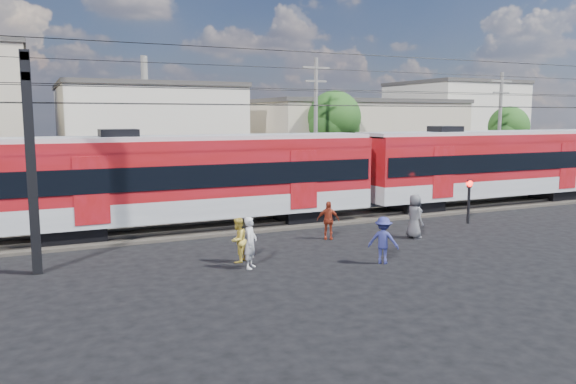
% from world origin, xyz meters
% --- Properties ---
extents(ground, '(120.00, 120.00, 0.00)m').
position_xyz_m(ground, '(0.00, 0.00, 0.00)').
color(ground, black).
rests_on(ground, ground).
extents(track_bed, '(70.00, 3.40, 0.12)m').
position_xyz_m(track_bed, '(0.00, 8.00, 0.06)').
color(track_bed, '#2D2823').
rests_on(track_bed, ground).
extents(rail_near, '(70.00, 0.12, 0.12)m').
position_xyz_m(rail_near, '(0.00, 7.25, 0.18)').
color(rail_near, '#59544C').
rests_on(rail_near, track_bed).
extents(rail_far, '(70.00, 0.12, 0.12)m').
position_xyz_m(rail_far, '(0.00, 8.75, 0.18)').
color(rail_far, '#59544C').
rests_on(rail_far, track_bed).
extents(commuter_train, '(50.30, 3.08, 4.17)m').
position_xyz_m(commuter_train, '(-3.28, 8.00, 2.40)').
color(commuter_train, black).
rests_on(commuter_train, ground).
extents(catenary, '(70.00, 9.30, 7.52)m').
position_xyz_m(catenary, '(-8.65, 8.00, 5.14)').
color(catenary, black).
rests_on(catenary, ground).
extents(building_midwest, '(12.24, 12.24, 7.30)m').
position_xyz_m(building_midwest, '(-2.00, 27.00, 3.66)').
color(building_midwest, beige).
rests_on(building_midwest, ground).
extents(building_mideast, '(16.32, 10.20, 6.30)m').
position_xyz_m(building_mideast, '(14.00, 24.00, 3.16)').
color(building_mideast, tan).
rests_on(building_mideast, ground).
extents(building_east, '(10.20, 10.20, 8.30)m').
position_xyz_m(building_east, '(28.00, 28.00, 4.16)').
color(building_east, beige).
rests_on(building_east, ground).
extents(utility_pole_mid, '(1.80, 0.24, 8.50)m').
position_xyz_m(utility_pole_mid, '(6.00, 15.00, 4.53)').
color(utility_pole_mid, slate).
rests_on(utility_pole_mid, ground).
extents(utility_pole_east, '(1.80, 0.24, 8.00)m').
position_xyz_m(utility_pole_east, '(20.00, 14.00, 4.28)').
color(utility_pole_east, slate).
rests_on(utility_pole_east, ground).
extents(tree_near, '(3.82, 3.64, 6.72)m').
position_xyz_m(tree_near, '(9.19, 18.09, 4.66)').
color(tree_near, '#382619').
rests_on(tree_near, ground).
extents(tree_far, '(3.36, 3.12, 5.76)m').
position_xyz_m(tree_far, '(24.19, 17.09, 3.99)').
color(tree_far, '#382619').
rests_on(tree_far, ground).
extents(pedestrian_a, '(0.71, 0.75, 1.72)m').
position_xyz_m(pedestrian_a, '(-3.57, 1.27, 0.86)').
color(pedestrian_a, silver).
rests_on(pedestrian_a, ground).
extents(pedestrian_b, '(0.95, 0.94, 1.55)m').
position_xyz_m(pedestrian_b, '(-3.68, 2.16, 0.77)').
color(pedestrian_b, gold).
rests_on(pedestrian_b, ground).
extents(pedestrian_c, '(1.17, 1.15, 1.61)m').
position_xyz_m(pedestrian_c, '(0.75, -0.07, 0.81)').
color(pedestrian_c, navy).
rests_on(pedestrian_c, ground).
extents(pedestrian_d, '(0.99, 0.74, 1.56)m').
position_xyz_m(pedestrian_d, '(0.90, 4.08, 0.78)').
color(pedestrian_d, maroon).
rests_on(pedestrian_d, ground).
extents(pedestrian_e, '(0.62, 0.91, 1.82)m').
position_xyz_m(pedestrian_e, '(4.25, 2.79, 0.91)').
color(pedestrian_e, '#4A4A4F').
rests_on(pedestrian_e, ground).
extents(car_silver, '(4.71, 2.77, 1.50)m').
position_xyz_m(car_silver, '(23.23, 13.43, 0.75)').
color(car_silver, '#A6A8AD').
rests_on(car_silver, ground).
extents(crossing_signal, '(0.30, 0.30, 2.07)m').
position_xyz_m(crossing_signal, '(8.50, 4.29, 1.44)').
color(crossing_signal, black).
rests_on(crossing_signal, ground).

